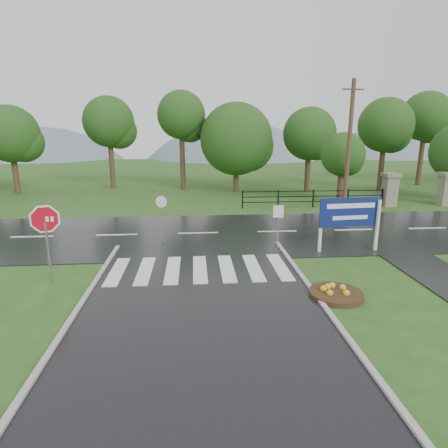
{
  "coord_description": "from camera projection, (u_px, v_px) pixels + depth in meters",
  "views": [
    {
      "loc": [
        -0.15,
        -8.02,
        5.06
      ],
      "look_at": [
        0.97,
        6.0,
        1.5
      ],
      "focal_mm": 30.0,
      "sensor_mm": 36.0,
      "label": 1
    }
  ],
  "objects": [
    {
      "name": "entrance_tree_left",
      "position": [
        343.0,
        155.0,
        25.88
      ],
      "size": [
        3.02,
        3.02,
        4.91
      ],
      "color": "#3D2B1C",
      "rests_on": "ground"
    },
    {
      "name": "reg_sign_round",
      "position": [
        162.0,
        214.0,
        16.65
      ],
      "size": [
        0.5,
        0.15,
        2.22
      ],
      "color": "#939399",
      "rests_on": "ground"
    },
    {
      "name": "crosswalk",
      "position": [
        200.0,
        269.0,
        13.82
      ],
      "size": [
        6.5,
        2.8,
        0.02
      ],
      "color": "silver",
      "rests_on": "ground"
    },
    {
      "name": "stop_sign",
      "position": [
        46.0,
        226.0,
        12.23
      ],
      "size": [
        1.22,
        0.41,
        2.87
      ],
      "color": "#939399",
      "rests_on": "ground"
    },
    {
      "name": "hills",
      "position": [
        213.0,
        234.0,
        75.9
      ],
      "size": [
        102.0,
        48.0,
        48.0
      ],
      "color": "slate",
      "rests_on": "ground"
    },
    {
      "name": "fence_west",
      "position": [
        313.0,
        197.0,
        24.89
      ],
      "size": [
        9.58,
        0.08,
        1.2
      ],
      "color": "black",
      "rests_on": "ground"
    },
    {
      "name": "reg_sign_small",
      "position": [
        278.0,
        218.0,
        15.93
      ],
      "size": [
        0.43,
        0.12,
        1.95
      ],
      "color": "#939399",
      "rests_on": "ground"
    },
    {
      "name": "flower_bed",
      "position": [
        336.0,
        293.0,
        11.62
      ],
      "size": [
        1.66,
        1.66,
        0.33
      ],
      "color": "#332111",
      "rests_on": "ground"
    },
    {
      "name": "pillar_west",
      "position": [
        390.0,
        189.0,
        25.19
      ],
      "size": [
        1.0,
        1.0,
        2.24
      ],
      "color": "gray",
      "rests_on": "ground"
    },
    {
      "name": "estate_billboard",
      "position": [
        350.0,
        215.0,
        15.55
      ],
      "size": [
        2.67,
        0.3,
        2.34
      ],
      "color": "silver",
      "rests_on": "ground"
    },
    {
      "name": "walkway",
      "position": [
        435.0,
        274.0,
        13.53
      ],
      "size": [
        2.2,
        11.0,
        0.04
      ],
      "primitive_type": "cube",
      "color": "black",
      "rests_on": "ground"
    },
    {
      "name": "main_road",
      "position": [
        198.0,
        234.0,
        18.67
      ],
      "size": [
        90.0,
        8.0,
        0.04
      ],
      "primitive_type": "cube",
      "color": "black",
      "rests_on": "ground"
    },
    {
      "name": "ground",
      "position": [
        204.0,
        346.0,
        9.01
      ],
      "size": [
        120.0,
        120.0,
        0.0
      ],
      "primitive_type": "plane",
      "color": "#29511B",
      "rests_on": "ground"
    },
    {
      "name": "pillar_east",
      "position": [
        446.0,
        188.0,
        25.5
      ],
      "size": [
        1.0,
        1.0,
        2.24
      ],
      "color": "gray",
      "rests_on": "ground"
    },
    {
      "name": "utility_pole_east",
      "position": [
        349.0,
        145.0,
        23.73
      ],
      "size": [
        1.43,
        0.32,
        8.09
      ],
      "color": "#473523",
      "rests_on": "ground"
    },
    {
      "name": "treeline",
      "position": [
        208.0,
        190.0,
        32.28
      ],
      "size": [
        83.2,
        5.2,
        10.0
      ],
      "color": "#1C4415",
      "rests_on": "ground"
    }
  ]
}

